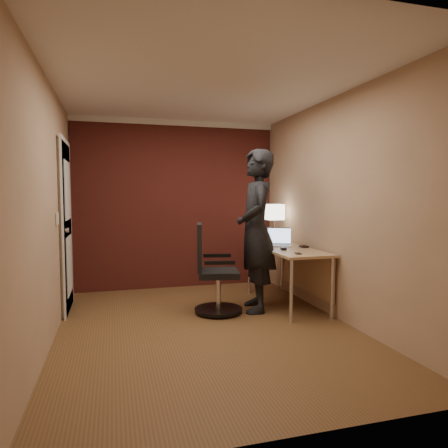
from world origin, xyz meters
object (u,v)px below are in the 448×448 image
at_px(desk, 291,257).
at_px(wallet, 304,247).
at_px(phone, 298,253).
at_px(person, 256,230).
at_px(desk_lamp, 275,213).
at_px(mouse, 283,249).
at_px(office_chair, 213,275).
at_px(laptop, 279,241).

height_order(desk, wallet, wallet).
distance_m(phone, person, 0.59).
relative_size(phone, person, 0.06).
xyz_separation_m(desk_lamp, phone, (-0.20, -1.17, -0.41)).
relative_size(mouse, wallet, 0.91).
relative_size(phone, office_chair, 0.11).
bearing_deg(mouse, wallet, 33.97).
xyz_separation_m(laptop, wallet, (0.23, -0.27, -0.05)).
xyz_separation_m(desk_lamp, person, (-0.56, -0.77, -0.18)).
xyz_separation_m(laptop, phone, (-0.09, -0.75, -0.06)).
bearing_deg(desk_lamp, wallet, -80.37).
xyz_separation_m(desk_lamp, office_chair, (-1.09, -0.75, -0.69)).
relative_size(laptop, mouse, 4.09).
bearing_deg(laptop, office_chair, -161.08).
relative_size(phone, wallet, 1.05).
bearing_deg(laptop, wallet, -49.67).
height_order(desk_lamp, mouse, desk_lamp).
relative_size(desk_lamp, laptop, 1.31).
bearing_deg(desk, wallet, -15.00).
bearing_deg(desk, mouse, -136.59).
height_order(desk_lamp, person, person).
bearing_deg(laptop, desk_lamp, 74.93).
bearing_deg(person, office_chair, -80.04).
bearing_deg(mouse, desk_lamp, 86.24).
bearing_deg(person, laptop, 139.39).
height_order(desk, office_chair, office_chair).
bearing_deg(desk_lamp, laptop, -105.07).
bearing_deg(phone, wallet, 70.26).
xyz_separation_m(laptop, office_chair, (-0.98, -0.34, -0.33)).
relative_size(desk, person, 0.77).
bearing_deg(laptop, person, -141.97).
bearing_deg(phone, mouse, 107.97).
bearing_deg(office_chair, wallet, 3.23).
height_order(mouse, person, person).
xyz_separation_m(laptop, person, (-0.45, -0.35, 0.18)).
xyz_separation_m(phone, office_chair, (-0.89, 0.42, -0.28)).
xyz_separation_m(laptop, mouse, (-0.12, -0.41, -0.05)).
xyz_separation_m(desk, wallet, (0.15, -0.04, 0.14)).
bearing_deg(person, desk_lamp, 155.21).
height_order(laptop, phone, laptop).
xyz_separation_m(desk, laptop, (-0.08, 0.23, 0.19)).
bearing_deg(wallet, desk_lamp, 99.63).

